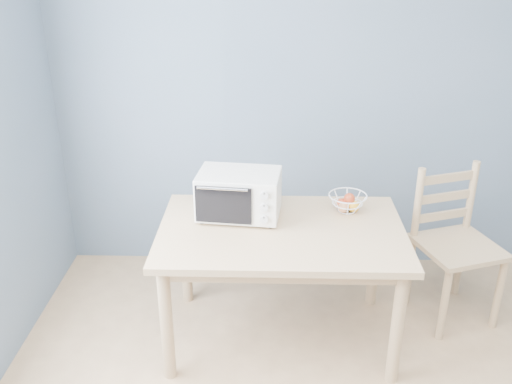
{
  "coord_description": "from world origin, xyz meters",
  "views": [
    {
      "loc": [
        -0.51,
        -1.55,
        2.27
      ],
      "look_at": [
        -0.58,
        1.42,
        0.93
      ],
      "focal_mm": 40.0,
      "sensor_mm": 36.0,
      "label": 1
    }
  ],
  "objects_px": {
    "dining_table": "(281,244)",
    "toaster_oven": "(236,194)",
    "dining_chair": "(453,247)",
    "fruit_basket": "(347,203)"
  },
  "relations": [
    {
      "from": "toaster_oven",
      "to": "dining_chair",
      "type": "height_order",
      "value": "toaster_oven"
    },
    {
      "from": "dining_table",
      "to": "toaster_oven",
      "type": "bearing_deg",
      "value": 150.19
    },
    {
      "from": "fruit_basket",
      "to": "toaster_oven",
      "type": "bearing_deg",
      "value": -172.77
    },
    {
      "from": "toaster_oven",
      "to": "dining_chair",
      "type": "relative_size",
      "value": 0.51
    },
    {
      "from": "dining_table",
      "to": "toaster_oven",
      "type": "xyz_separation_m",
      "value": [
        -0.27,
        0.15,
        0.25
      ]
    },
    {
      "from": "dining_table",
      "to": "fruit_basket",
      "type": "relative_size",
      "value": 5.61
    },
    {
      "from": "dining_chair",
      "to": "fruit_basket",
      "type": "bearing_deg",
      "value": 165.42
    },
    {
      "from": "toaster_oven",
      "to": "dining_chair",
      "type": "bearing_deg",
      "value": 12.06
    },
    {
      "from": "dining_table",
      "to": "toaster_oven",
      "type": "distance_m",
      "value": 0.4
    },
    {
      "from": "dining_table",
      "to": "fruit_basket",
      "type": "height_order",
      "value": "fruit_basket"
    }
  ]
}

